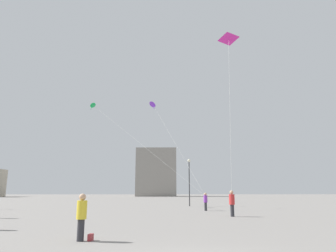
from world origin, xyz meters
TOP-DOWN VIEW (x-y plane):
  - person_in_yellow at (-3.52, 4.50)m, footprint 0.37×0.37m
  - person_in_red at (4.56, 14.90)m, footprint 0.39×0.39m
  - person_in_purple at (3.69, 21.37)m, footprint 0.35×0.35m
  - kite_violet_diamond at (-1.24, 26.51)m, footprint 5.57×5.80m
  - kite_emerald_diamond at (-8.20, 28.71)m, footprint 12.87×8.15m
  - kite_magenta_delta at (5.33, 16.81)m, footprint 1.57×2.58m
  - building_centre_hall at (-1.00, 94.34)m, footprint 13.35×10.50m
  - lamppost_west at (3.06, 29.53)m, footprint 0.36×0.36m
  - handbag_beside_flyer at (-3.17, 4.60)m, footprint 0.17×0.33m

SIDE VIEW (x-z plane):
  - handbag_beside_flyer at x=-3.17m, z-range 0.00..0.24m
  - person_in_purple at x=3.69m, z-range 0.08..1.69m
  - person_in_yellow at x=-3.52m, z-range 0.08..1.76m
  - person_in_red at x=4.56m, z-range 0.09..1.89m
  - lamppost_west at x=3.06m, z-range 0.89..6.43m
  - building_centre_hall at x=-1.00m, z-range 0.00..15.32m
  - kite_violet_diamond at x=-1.24m, z-range 6.03..16.61m
  - kite_emerald_diamond at x=-8.20m, z-range 6.05..17.11m
  - kite_magenta_delta at x=5.33m, z-range 7.53..21.24m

